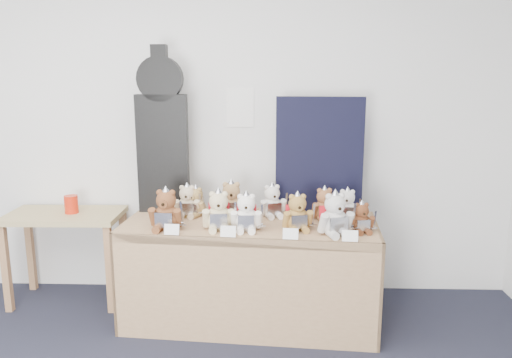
{
  "coord_description": "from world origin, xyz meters",
  "views": [
    {
      "loc": [
        1.11,
        -1.36,
        1.73
      ],
      "look_at": [
        1.01,
        1.85,
        1.05
      ],
      "focal_mm": 35.0,
      "sensor_mm": 36.0,
      "label": 1
    }
  ],
  "objects_px": {
    "teddy_front_centre": "(246,214)",
    "teddy_back_far_left": "(196,203)",
    "teddy_back_right": "(324,205)",
    "teddy_front_left": "(219,212)",
    "teddy_front_end": "(361,219)",
    "teddy_front_far_left": "(166,211)",
    "red_cup": "(71,204)",
    "guitar_case": "(162,132)",
    "teddy_back_end": "(347,206)",
    "side_table": "(65,229)",
    "display_table": "(249,247)",
    "teddy_back_centre_right": "(272,202)",
    "teddy_back_left": "(187,202)",
    "teddy_front_far_right": "(335,216)",
    "teddy_front_right": "(297,214)",
    "teddy_back_centre_left": "(231,201)"
  },
  "relations": [
    {
      "from": "teddy_front_left",
      "to": "teddy_back_far_left",
      "type": "bearing_deg",
      "value": 116.84
    },
    {
      "from": "display_table",
      "to": "teddy_back_end",
      "type": "xyz_separation_m",
      "value": [
        0.68,
        0.15,
        0.25
      ]
    },
    {
      "from": "side_table",
      "to": "red_cup",
      "type": "relative_size",
      "value": 6.34
    },
    {
      "from": "teddy_front_right",
      "to": "teddy_back_far_left",
      "type": "xyz_separation_m",
      "value": [
        -0.72,
        0.31,
        -0.01
      ]
    },
    {
      "from": "teddy_front_right",
      "to": "teddy_back_end",
      "type": "bearing_deg",
      "value": 25.03
    },
    {
      "from": "red_cup",
      "to": "teddy_back_far_left",
      "type": "relative_size",
      "value": 0.55
    },
    {
      "from": "teddy_front_centre",
      "to": "teddy_front_far_right",
      "type": "bearing_deg",
      "value": -8.16
    },
    {
      "from": "side_table",
      "to": "display_table",
      "type": "bearing_deg",
      "value": -13.97
    },
    {
      "from": "teddy_front_far_left",
      "to": "side_table",
      "type": "bearing_deg",
      "value": 157.82
    },
    {
      "from": "red_cup",
      "to": "guitar_case",
      "type": "bearing_deg",
      "value": 1.43
    },
    {
      "from": "teddy_front_left",
      "to": "teddy_front_right",
      "type": "height_order",
      "value": "teddy_front_left"
    },
    {
      "from": "guitar_case",
      "to": "teddy_back_end",
      "type": "height_order",
      "value": "guitar_case"
    },
    {
      "from": "display_table",
      "to": "teddy_front_centre",
      "type": "relative_size",
      "value": 6.4
    },
    {
      "from": "display_table",
      "to": "teddy_front_end",
      "type": "height_order",
      "value": "teddy_front_end"
    },
    {
      "from": "teddy_front_right",
      "to": "teddy_back_centre_left",
      "type": "height_order",
      "value": "teddy_back_centre_left"
    },
    {
      "from": "teddy_back_centre_right",
      "to": "side_table",
      "type": "bearing_deg",
      "value": 158.66
    },
    {
      "from": "side_table",
      "to": "red_cup",
      "type": "xyz_separation_m",
      "value": [
        0.06,
        0.0,
        0.19
      ]
    },
    {
      "from": "side_table",
      "to": "teddy_front_end",
      "type": "bearing_deg",
      "value": -13.01
    },
    {
      "from": "side_table",
      "to": "teddy_back_far_left",
      "type": "xyz_separation_m",
      "value": [
        1.01,
        -0.11,
        0.24
      ]
    },
    {
      "from": "side_table",
      "to": "teddy_back_centre_left",
      "type": "height_order",
      "value": "teddy_back_centre_left"
    },
    {
      "from": "teddy_back_end",
      "to": "teddy_front_centre",
      "type": "bearing_deg",
      "value": -146.91
    },
    {
      "from": "teddy_front_far_left",
      "to": "teddy_front_centre",
      "type": "bearing_deg",
      "value": 3.76
    },
    {
      "from": "teddy_front_end",
      "to": "teddy_back_end",
      "type": "distance_m",
      "value": 0.29
    },
    {
      "from": "teddy_front_centre",
      "to": "teddy_back_far_left",
      "type": "height_order",
      "value": "teddy_front_centre"
    },
    {
      "from": "teddy_front_far_left",
      "to": "teddy_front_end",
      "type": "xyz_separation_m",
      "value": [
        1.27,
        -0.02,
        -0.03
      ]
    },
    {
      "from": "teddy_back_centre_right",
      "to": "teddy_back_right",
      "type": "xyz_separation_m",
      "value": [
        0.37,
        -0.06,
        -0.0
      ]
    },
    {
      "from": "teddy_front_far_left",
      "to": "teddy_front_left",
      "type": "relative_size",
      "value": 1.03
    },
    {
      "from": "red_cup",
      "to": "teddy_back_left",
      "type": "height_order",
      "value": "teddy_back_left"
    },
    {
      "from": "teddy_front_left",
      "to": "teddy_front_end",
      "type": "bearing_deg",
      "value": -6.81
    },
    {
      "from": "teddy_front_centre",
      "to": "teddy_back_far_left",
      "type": "distance_m",
      "value": 0.51
    },
    {
      "from": "display_table",
      "to": "teddy_front_left",
      "type": "height_order",
      "value": "teddy_front_left"
    },
    {
      "from": "red_cup",
      "to": "teddy_back_left",
      "type": "xyz_separation_m",
      "value": [
        0.9,
        -0.14,
        0.06
      ]
    },
    {
      "from": "teddy_front_centre",
      "to": "teddy_back_right",
      "type": "xyz_separation_m",
      "value": [
        0.53,
        0.27,
        -0.01
      ]
    },
    {
      "from": "teddy_front_far_right",
      "to": "teddy_back_end",
      "type": "height_order",
      "value": "teddy_front_far_right"
    },
    {
      "from": "teddy_back_left",
      "to": "teddy_back_centre_left",
      "type": "xyz_separation_m",
      "value": [
        0.32,
        -0.02,
        0.01
      ]
    },
    {
      "from": "teddy_front_far_right",
      "to": "teddy_front_right",
      "type": "bearing_deg",
      "value": 142.22
    },
    {
      "from": "teddy_back_right",
      "to": "teddy_back_far_left",
      "type": "distance_m",
      "value": 0.92
    },
    {
      "from": "side_table",
      "to": "teddy_front_end",
      "type": "relative_size",
      "value": 3.8
    },
    {
      "from": "side_table",
      "to": "teddy_back_far_left",
      "type": "relative_size",
      "value": 3.52
    },
    {
      "from": "display_table",
      "to": "teddy_front_far_left",
      "type": "bearing_deg",
      "value": -163.6
    },
    {
      "from": "red_cup",
      "to": "teddy_front_far_left",
      "type": "height_order",
      "value": "teddy_front_far_left"
    },
    {
      "from": "red_cup",
      "to": "teddy_front_far_right",
      "type": "bearing_deg",
      "value": -15.25
    },
    {
      "from": "teddy_back_right",
      "to": "teddy_back_end",
      "type": "relative_size",
      "value": 1.04
    },
    {
      "from": "teddy_front_left",
      "to": "teddy_front_right",
      "type": "bearing_deg",
      "value": -4.05
    },
    {
      "from": "guitar_case",
      "to": "teddy_front_far_left",
      "type": "relative_size",
      "value": 3.94
    },
    {
      "from": "display_table",
      "to": "teddy_front_centre",
      "type": "distance_m",
      "value": 0.29
    },
    {
      "from": "teddy_front_centre",
      "to": "teddy_back_centre_right",
      "type": "xyz_separation_m",
      "value": [
        0.17,
        0.33,
        -0.0
      ]
    },
    {
      "from": "side_table",
      "to": "teddy_back_far_left",
      "type": "bearing_deg",
      "value": -7.14
    },
    {
      "from": "teddy_front_far_left",
      "to": "teddy_front_far_right",
      "type": "xyz_separation_m",
      "value": [
        1.09,
        -0.08,
        0.0
      ]
    },
    {
      "from": "teddy_front_far_left",
      "to": "teddy_front_end",
      "type": "distance_m",
      "value": 1.27
    }
  ]
}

